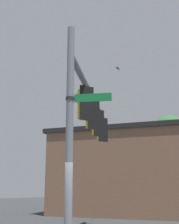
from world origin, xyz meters
name	(u,v)px	position (x,y,z in m)	size (l,w,h in m)	color
signal_pole	(69,137)	(0.00, 0.00, 3.17)	(0.20, 0.20, 6.33)	slate
mast_arm	(92,96)	(2.53, 2.99, 5.46)	(0.21, 0.21, 7.84)	slate
traffic_light_nearest_pole	(84,104)	(1.42, 1.70, 4.66)	(0.54, 0.49, 1.31)	black
traffic_light_mid_inner	(91,115)	(2.50, 2.98, 4.66)	(0.54, 0.49, 1.31)	black
traffic_light_mid_outer	(97,124)	(3.58, 4.26, 4.66)	(0.54, 0.49, 1.31)	black
traffic_light_arm_end	(101,130)	(4.67, 5.54, 4.66)	(0.54, 0.49, 1.31)	black
street_name_sign	(84,98)	(0.28, -0.24, 4.21)	(0.99, 0.86, 0.22)	#147238
bird_flying	(118,68)	(6.24, 6.10, 8.57)	(0.33, 0.22, 0.12)	#4C4742
storefront_building	(150,171)	(10.58, 8.55, 2.85)	(13.00, 14.11, 5.68)	brown
tree_by_storefront	(170,137)	(12.32, 8.18, 5.31)	(2.96, 2.96, 6.83)	#4C3823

